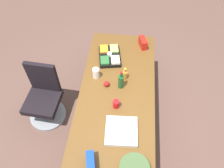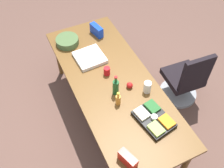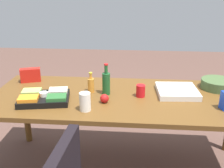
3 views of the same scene
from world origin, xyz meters
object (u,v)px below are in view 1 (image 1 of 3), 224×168
object	(u,v)px
pizza_box	(121,131)
chip_bag_red	(143,43)
wine_bottle	(121,81)
mayo_jar	(96,73)
chip_bag_blue	(91,164)
veggie_tray	(110,56)
office_chair	(45,100)
red_solo_cup	(116,104)
dressing_bottle	(125,75)
conference_table	(116,100)
apple_red	(107,84)

from	to	relation	value
pizza_box	chip_bag_red	bearing A→B (deg)	169.07
wine_bottle	mayo_jar	distance (m)	0.37
chip_bag_blue	veggie_tray	xyz separation A→B (m)	(-1.58, 0.01, -0.04)
office_chair	veggie_tray	xyz separation A→B (m)	(-0.57, 0.91, 0.46)
red_solo_cup	chip_bag_red	distance (m)	1.17
office_chair	pizza_box	bearing A→B (deg)	63.09
dressing_bottle	red_solo_cup	xyz separation A→B (m)	(0.46, -0.07, -0.02)
chip_bag_red	dressing_bottle	bearing A→B (deg)	-18.61
office_chair	red_solo_cup	bearing A→B (deg)	76.47
pizza_box	chip_bag_red	distance (m)	1.48
red_solo_cup	chip_bag_blue	size ratio (longest dim) A/B	0.50
dressing_bottle	red_solo_cup	distance (m)	0.47
conference_table	office_chair	xyz separation A→B (m)	(-0.12, -1.08, -0.35)
office_chair	red_solo_cup	distance (m)	1.21
apple_red	mayo_jar	size ratio (longest dim) A/B	0.51
dressing_bottle	wine_bottle	xyz separation A→B (m)	(0.15, -0.04, 0.04)
conference_table	pizza_box	bearing A→B (deg)	11.85
dressing_bottle	conference_table	bearing A→B (deg)	-14.17
conference_table	veggie_tray	xyz separation A→B (m)	(-0.68, -0.17, 0.11)
pizza_box	office_chair	bearing A→B (deg)	-119.96
office_chair	pizza_box	distance (m)	1.40
wine_bottle	office_chair	bearing A→B (deg)	-87.33
pizza_box	mayo_jar	bearing A→B (deg)	-155.60
conference_table	red_solo_cup	xyz separation A→B (m)	(0.15, 0.01, 0.13)
conference_table	office_chair	world-z (taller)	office_chair
chip_bag_red	pizza_box	bearing A→B (deg)	-7.88
conference_table	chip_bag_red	distance (m)	1.04
wine_bottle	veggie_tray	world-z (taller)	wine_bottle
chip_bag_blue	chip_bag_red	size ratio (longest dim) A/B	1.10
dressing_bottle	pizza_box	size ratio (longest dim) A/B	0.54
apple_red	chip_bag_blue	distance (m)	1.06
conference_table	chip_bag_blue	distance (m)	0.93
conference_table	chip_bag_red	bearing A→B (deg)	162.80
veggie_tray	mayo_jar	size ratio (longest dim) A/B	3.11
apple_red	pizza_box	xyz separation A→B (m)	(0.65, 0.25, -0.01)
dressing_bottle	veggie_tray	distance (m)	0.45
office_chair	mayo_jar	bearing A→B (deg)	103.47
red_solo_cup	chip_bag_blue	bearing A→B (deg)	-13.70
office_chair	chip_bag_blue	distance (m)	1.45
red_solo_cup	veggie_tray	distance (m)	0.85
dressing_bottle	veggie_tray	size ratio (longest dim) A/B	0.41
conference_table	dressing_bottle	bearing A→B (deg)	165.83
red_solo_cup	mayo_jar	distance (m)	0.55
office_chair	chip_bag_red	distance (m)	1.70
pizza_box	apple_red	bearing A→B (deg)	-161.98
pizza_box	wine_bottle	bearing A→B (deg)	-177.60
veggie_tray	chip_bag_red	world-z (taller)	chip_bag_red
pizza_box	chip_bag_red	world-z (taller)	chip_bag_red
mayo_jar	wine_bottle	bearing A→B (deg)	68.92
apple_red	chip_bag_red	xyz separation A→B (m)	(-0.82, 0.45, 0.03)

